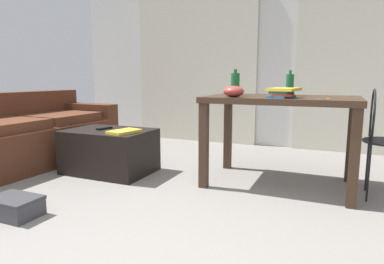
{
  "coord_description": "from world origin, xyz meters",
  "views": [
    {
      "loc": [
        0.77,
        -1.14,
        0.94
      ],
      "look_at": [
        -0.47,
        1.73,
        0.43
      ],
      "focal_mm": 31.2,
      "sensor_mm": 36.0,
      "label": 1
    }
  ],
  "objects_px": {
    "coffee_table": "(110,151)",
    "bottle_far": "(290,85)",
    "book_stack": "(283,92)",
    "magazine": "(124,132)",
    "shoebox": "(15,207)",
    "bowl": "(234,91)",
    "tv_remote_primary": "(104,128)",
    "couch": "(28,136)",
    "craft_table": "(281,110)",
    "bottle_near": "(235,84)",
    "scissors": "(325,99)",
    "wire_chair": "(382,131)"
  },
  "relations": [
    {
      "from": "coffee_table",
      "to": "tv_remote_primary",
      "type": "relative_size",
      "value": 4.83
    },
    {
      "from": "book_stack",
      "to": "scissors",
      "type": "distance_m",
      "value": 0.33
    },
    {
      "from": "wire_chair",
      "to": "magazine",
      "type": "height_order",
      "value": "wire_chair"
    },
    {
      "from": "couch",
      "to": "craft_table",
      "type": "xyz_separation_m",
      "value": [
        2.67,
        0.33,
        0.36
      ]
    },
    {
      "from": "bottle_near",
      "to": "scissors",
      "type": "bearing_deg",
      "value": -19.16
    },
    {
      "from": "bottle_near",
      "to": "craft_table",
      "type": "bearing_deg",
      "value": -5.53
    },
    {
      "from": "magazine",
      "to": "bottle_far",
      "type": "bearing_deg",
      "value": 34.93
    },
    {
      "from": "coffee_table",
      "to": "bottle_far",
      "type": "relative_size",
      "value": 3.69
    },
    {
      "from": "coffee_table",
      "to": "bottle_far",
      "type": "distance_m",
      "value": 1.85
    },
    {
      "from": "coffee_table",
      "to": "magazine",
      "type": "relative_size",
      "value": 2.78
    },
    {
      "from": "scissors",
      "to": "wire_chair",
      "type": "bearing_deg",
      "value": 25.91
    },
    {
      "from": "book_stack",
      "to": "bowl",
      "type": "bearing_deg",
      "value": -169.97
    },
    {
      "from": "coffee_table",
      "to": "scissors",
      "type": "xyz_separation_m",
      "value": [
        1.97,
        0.04,
        0.57
      ]
    },
    {
      "from": "shoebox",
      "to": "tv_remote_primary",
      "type": "bearing_deg",
      "value": 96.98
    },
    {
      "from": "couch",
      "to": "book_stack",
      "type": "bearing_deg",
      "value": 3.25
    },
    {
      "from": "tv_remote_primary",
      "to": "magazine",
      "type": "distance_m",
      "value": 0.33
    },
    {
      "from": "bottle_near",
      "to": "bottle_far",
      "type": "xyz_separation_m",
      "value": [
        0.46,
        0.17,
        -0.01
      ]
    },
    {
      "from": "bottle_near",
      "to": "bottle_far",
      "type": "bearing_deg",
      "value": 20.4
    },
    {
      "from": "bottle_far",
      "to": "tv_remote_primary",
      "type": "bearing_deg",
      "value": -164.63
    },
    {
      "from": "wire_chair",
      "to": "book_stack",
      "type": "height_order",
      "value": "same"
    },
    {
      "from": "scissors",
      "to": "tv_remote_primary",
      "type": "bearing_deg",
      "value": -179.17
    },
    {
      "from": "bottle_near",
      "to": "bottle_far",
      "type": "height_order",
      "value": "bottle_near"
    },
    {
      "from": "couch",
      "to": "bottle_far",
      "type": "xyz_separation_m",
      "value": [
        2.71,
        0.55,
        0.57
      ]
    },
    {
      "from": "magazine",
      "to": "tv_remote_primary",
      "type": "bearing_deg",
      "value": 173.07
    },
    {
      "from": "bottle_near",
      "to": "couch",
      "type": "bearing_deg",
      "value": -170.54
    },
    {
      "from": "bowl",
      "to": "scissors",
      "type": "height_order",
      "value": "bowl"
    },
    {
      "from": "bowl",
      "to": "shoebox",
      "type": "height_order",
      "value": "bowl"
    },
    {
      "from": "couch",
      "to": "scissors",
      "type": "relative_size",
      "value": 19.89
    },
    {
      "from": "bottle_far",
      "to": "bottle_near",
      "type": "bearing_deg",
      "value": -159.6
    },
    {
      "from": "craft_table",
      "to": "book_stack",
      "type": "bearing_deg",
      "value": -78.48
    },
    {
      "from": "wire_chair",
      "to": "tv_remote_primary",
      "type": "relative_size",
      "value": 4.99
    },
    {
      "from": "coffee_table",
      "to": "craft_table",
      "type": "height_order",
      "value": "craft_table"
    },
    {
      "from": "coffee_table",
      "to": "book_stack",
      "type": "relative_size",
      "value": 2.62
    },
    {
      "from": "bottle_near",
      "to": "book_stack",
      "type": "distance_m",
      "value": 0.52
    },
    {
      "from": "couch",
      "to": "shoebox",
      "type": "bearing_deg",
      "value": -44.17
    },
    {
      "from": "wire_chair",
      "to": "tv_remote_primary",
      "type": "distance_m",
      "value": 2.47
    },
    {
      "from": "couch",
      "to": "magazine",
      "type": "height_order",
      "value": "couch"
    },
    {
      "from": "coffee_table",
      "to": "shoebox",
      "type": "bearing_deg",
      "value": -86.17
    },
    {
      "from": "bowl",
      "to": "craft_table",
      "type": "bearing_deg",
      "value": 35.14
    },
    {
      "from": "coffee_table",
      "to": "scissors",
      "type": "relative_size",
      "value": 8.42
    },
    {
      "from": "couch",
      "to": "craft_table",
      "type": "relative_size",
      "value": 1.56
    },
    {
      "from": "craft_table",
      "to": "book_stack",
      "type": "xyz_separation_m",
      "value": [
        0.04,
        -0.18,
        0.16
      ]
    },
    {
      "from": "coffee_table",
      "to": "shoebox",
      "type": "relative_size",
      "value": 2.41
    },
    {
      "from": "magazine",
      "to": "bowl",
      "type": "bearing_deg",
      "value": 19.22
    },
    {
      "from": "craft_table",
      "to": "couch",
      "type": "bearing_deg",
      "value": -172.89
    },
    {
      "from": "tv_remote_primary",
      "to": "shoebox",
      "type": "bearing_deg",
      "value": -70.02
    },
    {
      "from": "coffee_table",
      "to": "bottle_near",
      "type": "height_order",
      "value": "bottle_near"
    },
    {
      "from": "book_stack",
      "to": "magazine",
      "type": "distance_m",
      "value": 1.47
    },
    {
      "from": "bottle_far",
      "to": "book_stack",
      "type": "bearing_deg",
      "value": -90.0
    },
    {
      "from": "bottle_far",
      "to": "magazine",
      "type": "height_order",
      "value": "bottle_far"
    }
  ]
}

